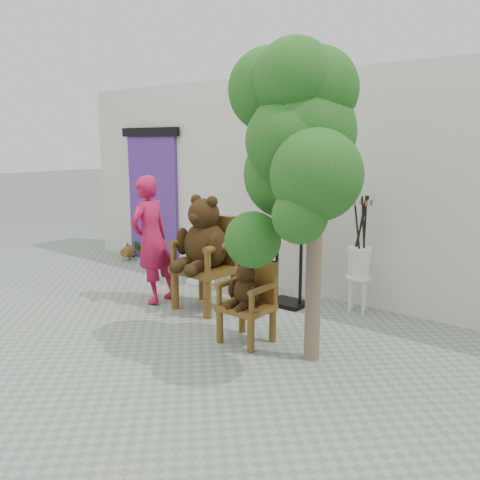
% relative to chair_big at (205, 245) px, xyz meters
% --- Properties ---
extents(ground_plane, '(60.00, 60.00, 0.00)m').
position_rel_chair_big_xyz_m(ground_plane, '(0.51, -1.24, -0.82)').
color(ground_plane, gray).
rests_on(ground_plane, ground).
extents(back_wall, '(9.00, 1.00, 3.00)m').
position_rel_chair_big_xyz_m(back_wall, '(0.51, 1.86, 0.68)').
color(back_wall, silver).
rests_on(back_wall, ground).
extents(doorway, '(1.40, 0.11, 2.33)m').
position_rel_chair_big_xyz_m(doorway, '(-2.49, 1.33, 0.35)').
color(doorway, '#4E2B83').
rests_on(doorway, ground).
extents(chair_big, '(0.69, 0.76, 1.45)m').
position_rel_chair_big_xyz_m(chair_big, '(0.00, 0.00, 0.00)').
color(chair_big, '#4D3210').
rests_on(chair_big, ground).
extents(chair_small, '(0.50, 0.47, 0.87)m').
position_rel_chair_big_xyz_m(chair_small, '(1.10, -0.51, -0.29)').
color(chair_small, '#4D3210').
rests_on(chair_small, ground).
extents(person, '(0.45, 0.64, 1.66)m').
position_rel_chair_big_xyz_m(person, '(-0.75, -0.21, 0.01)').
color(person, '#AD153E').
rests_on(person, ground).
extents(cafe_table, '(0.60, 0.60, 0.70)m').
position_rel_chair_big_xyz_m(cafe_table, '(-0.89, 0.84, -0.38)').
color(cafe_table, white).
rests_on(cafe_table, ground).
extents(display_stand, '(0.46, 0.36, 1.51)m').
position_rel_chair_big_xyz_m(display_stand, '(0.76, 0.75, -0.23)').
color(display_stand, black).
rests_on(display_stand, ground).
extents(stool_bucket, '(0.32, 0.32, 1.45)m').
position_rel_chair_big_xyz_m(stool_bucket, '(1.56, 1.11, -0.18)').
color(stool_bucket, white).
rests_on(stool_bucket, ground).
extents(tree, '(1.56, 1.32, 3.00)m').
position_rel_chair_big_xyz_m(tree, '(1.69, -0.57, 1.31)').
color(tree, brown).
rests_on(tree, ground).
extents(potted_plant, '(0.42, 0.39, 0.38)m').
position_rel_chair_big_xyz_m(potted_plant, '(-2.89, 1.11, -0.63)').
color(potted_plant, '#124011').
rests_on(potted_plant, ground).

